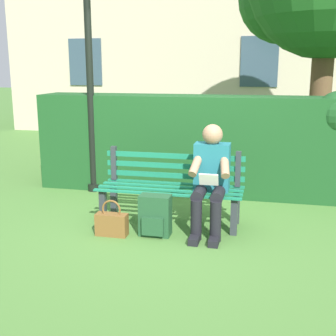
{
  "coord_description": "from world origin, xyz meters",
  "views": [
    {
      "loc": [
        -1.03,
        4.65,
        1.75
      ],
      "look_at": [
        0.0,
        0.1,
        0.67
      ],
      "focal_mm": 47.06,
      "sensor_mm": 36.0,
      "label": 1
    }
  ],
  "objects_px": {
    "backpack": "(155,216)",
    "handbag": "(112,223)",
    "park_bench": "(171,186)",
    "lamp_post": "(88,33)",
    "person_seated": "(210,176)"
  },
  "relations": [
    {
      "from": "park_bench",
      "to": "handbag",
      "type": "relative_size",
      "value": 4.17
    },
    {
      "from": "handbag",
      "to": "backpack",
      "type": "bearing_deg",
      "value": -166.09
    },
    {
      "from": "handbag",
      "to": "lamp_post",
      "type": "distance_m",
      "value": 2.73
    },
    {
      "from": "backpack",
      "to": "handbag",
      "type": "bearing_deg",
      "value": 13.91
    },
    {
      "from": "person_seated",
      "to": "handbag",
      "type": "height_order",
      "value": "person_seated"
    },
    {
      "from": "person_seated",
      "to": "handbag",
      "type": "bearing_deg",
      "value": 21.3
    },
    {
      "from": "lamp_post",
      "to": "park_bench",
      "type": "bearing_deg",
      "value": 143.25
    },
    {
      "from": "lamp_post",
      "to": "backpack",
      "type": "bearing_deg",
      "value": 131.21
    },
    {
      "from": "park_bench",
      "to": "lamp_post",
      "type": "relative_size",
      "value": 0.46
    },
    {
      "from": "backpack",
      "to": "handbag",
      "type": "relative_size",
      "value": 1.12
    },
    {
      "from": "person_seated",
      "to": "backpack",
      "type": "xyz_separation_m",
      "value": [
        0.54,
        0.28,
        -0.39
      ]
    },
    {
      "from": "person_seated",
      "to": "lamp_post",
      "type": "relative_size",
      "value": 0.32
    },
    {
      "from": "lamp_post",
      "to": "person_seated",
      "type": "bearing_deg",
      "value": 146.79
    },
    {
      "from": "person_seated",
      "to": "lamp_post",
      "type": "bearing_deg",
      "value": -33.21
    },
    {
      "from": "backpack",
      "to": "lamp_post",
      "type": "xyz_separation_m",
      "value": [
        1.29,
        -1.48,
        1.97
      ]
    }
  ]
}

